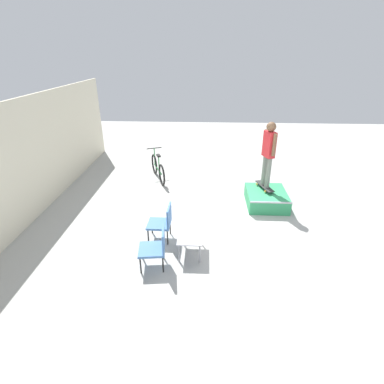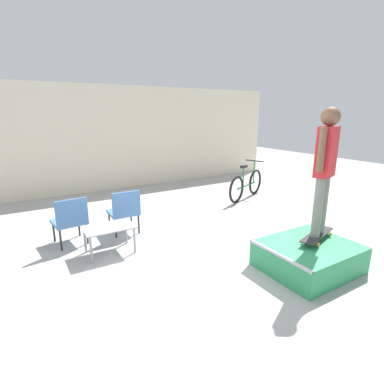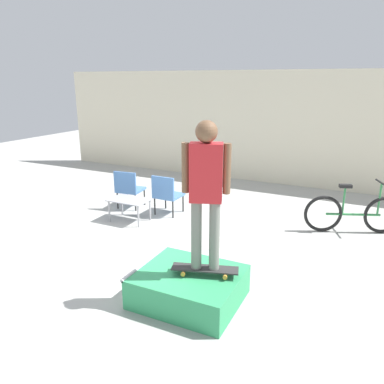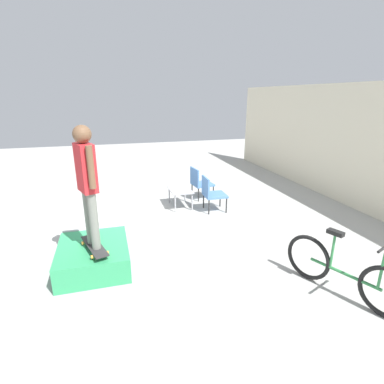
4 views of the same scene
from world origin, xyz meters
TOP-DOWN VIEW (x-y plane):
  - ground_plane at (0.00, 0.00)m, footprint 24.00×24.00m
  - house_wall_back at (0.00, 5.16)m, footprint 12.00×0.06m
  - skate_ramp_box at (1.33, -1.03)m, footprint 1.31×1.10m
  - skateboard_on_ramp at (1.54, -0.99)m, footprint 0.86×0.44m
  - person_skater at (1.54, -0.99)m, footprint 0.54×0.32m
  - coffee_table at (-1.01, 1.00)m, footprint 0.79×0.52m
  - patio_chair_left at (-1.48, 1.66)m, footprint 0.58×0.58m
  - patio_chair_right at (-0.52, 1.66)m, footprint 0.53×0.53m
  - bicycle at (3.06, 2.33)m, footprint 1.68×0.78m

SIDE VIEW (x-z plane):
  - ground_plane at x=0.00m, z-range 0.00..0.00m
  - skate_ramp_box at x=1.33m, z-range -0.01..0.41m
  - bicycle at x=3.06m, z-range -0.11..0.86m
  - coffee_table at x=-1.01m, z-range 0.17..0.62m
  - patio_chair_left at x=-1.48m, z-range 0.05..0.90m
  - patio_chair_right at x=-0.52m, z-range 0.05..0.90m
  - skateboard_on_ramp at x=1.54m, z-range 0.44..0.51m
  - house_wall_back at x=0.00m, z-range 0.00..3.00m
  - person_skater at x=1.54m, z-range 0.66..2.49m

